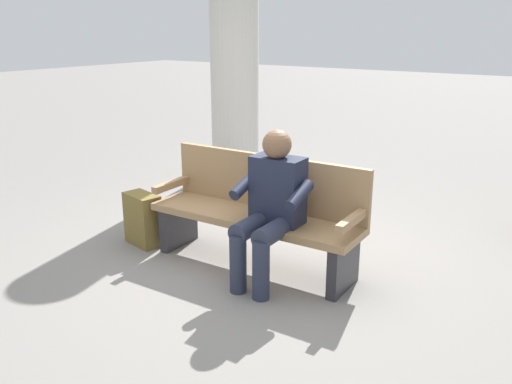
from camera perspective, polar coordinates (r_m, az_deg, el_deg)
ground_plane at (r=4.51m, az=-0.26°, el=-7.78°), size 40.00×40.00×0.00m
bench_near at (r=4.39m, az=0.23°, el=-2.01°), size 1.81×0.54×0.90m
person_seated at (r=4.02m, az=1.52°, el=-1.30°), size 0.58×0.58×1.18m
backpack at (r=4.95m, az=-11.88°, el=-2.89°), size 0.39×0.29×0.47m
support_pillar at (r=7.06m, az=-2.33°, el=15.02°), size 0.62×0.62×3.26m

